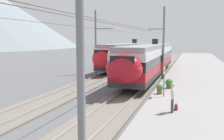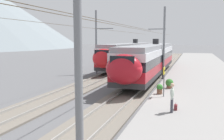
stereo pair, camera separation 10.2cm
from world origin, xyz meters
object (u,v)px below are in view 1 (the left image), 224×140
(potted_plant_by_shelter, at_px, (169,83))
(train_near_platform, at_px, (150,59))
(catenary_mast_far_side, at_px, (97,41))
(potted_plant_platform_edge, at_px, (160,88))
(platform_sign, at_px, (164,75))
(catenary_mast_mid, at_px, (162,42))
(passenger_walking, at_px, (173,96))
(catenary_mast_west, at_px, (77,60))
(handbag_beside_passenger, at_px, (176,107))
(train_far_track, at_px, (129,53))

(potted_plant_by_shelter, bearing_deg, train_near_platform, 20.88)
(catenary_mast_far_side, distance_m, potted_plant_platform_edge, 14.85)
(train_near_platform, distance_m, platform_sign, 11.33)
(catenary_mast_far_side, bearing_deg, potted_plant_platform_edge, -138.86)
(catenary_mast_mid, bearing_deg, passenger_walking, -170.82)
(train_near_platform, xyz_separation_m, catenary_mast_mid, (-0.84, -1.51, 1.93))
(catenary_mast_far_side, distance_m, potted_plant_by_shelter, 13.55)
(catenary_mast_west, xyz_separation_m, platform_sign, (10.97, -1.36, -1.92))
(potted_plant_platform_edge, height_order, potted_plant_by_shelter, potted_plant_by_shelter)
(platform_sign, xyz_separation_m, passenger_walking, (-3.69, -0.88, -0.63))
(catenary_mast_far_side, bearing_deg, catenary_mast_west, -159.34)
(train_near_platform, distance_m, catenary_mast_mid, 2.59)
(passenger_walking, distance_m, potted_plant_by_shelter, 6.93)
(potted_plant_platform_edge, distance_m, potted_plant_by_shelter, 2.46)
(catenary_mast_mid, relative_size, potted_plant_platform_edge, 59.52)
(potted_plant_by_shelter, bearing_deg, catenary_mast_far_side, 49.73)
(catenary_mast_mid, bearing_deg, handbag_beside_passenger, -169.67)
(train_far_track, height_order, potted_plant_by_shelter, train_far_track)
(catenary_mast_west, relative_size, platform_sign, 21.14)
(catenary_mast_west, xyz_separation_m, handbag_beside_passenger, (7.86, -2.42, -3.33))
(catenary_mast_mid, distance_m, catenary_mast_far_side, 8.68)
(catenary_mast_far_side, height_order, potted_plant_by_shelter, catenary_mast_far_side)
(catenary_mast_west, distance_m, potted_plant_by_shelter, 14.55)
(passenger_walking, bearing_deg, potted_plant_by_shelter, 6.42)
(platform_sign, bearing_deg, potted_plant_platform_edge, 26.70)
(passenger_walking, bearing_deg, catenary_mast_west, 162.87)
(train_far_track, distance_m, passenger_walking, 25.69)
(train_far_track, bearing_deg, catenary_mast_far_side, 167.14)
(passenger_walking, relative_size, potted_plant_by_shelter, 2.11)
(catenary_mast_west, xyz_separation_m, passenger_walking, (7.28, -2.24, -2.55))
(train_far_track, bearing_deg, train_near_platform, -152.07)
(passenger_walking, bearing_deg, train_far_track, 19.96)
(catenary_mast_mid, xyz_separation_m, handbag_beside_passenger, (-13.23, -2.41, -3.64))
(train_far_track, xyz_separation_m, catenary_mast_mid, (-10.32, -6.53, 1.93))
(train_far_track, xyz_separation_m, potted_plant_platform_edge, (-19.66, -7.50, -1.44))
(train_near_platform, relative_size, catenary_mast_mid, 0.54)
(handbag_beside_passenger, bearing_deg, train_near_platform, 15.57)
(handbag_beside_passenger, xyz_separation_m, potted_plant_by_shelter, (6.29, 0.95, 0.28))
(catenary_mast_far_side, bearing_deg, potted_plant_by_shelter, -130.27)
(passenger_walking, bearing_deg, catenary_mast_far_side, 35.07)
(catenary_mast_far_side, relative_size, passenger_walking, 26.78)
(train_near_platform, height_order, platform_sign, train_near_platform)
(platform_sign, distance_m, potted_plant_by_shelter, 3.38)
(train_near_platform, xyz_separation_m, train_far_track, (9.48, 5.03, 0.00))
(train_far_track, height_order, catenary_mast_west, catenary_mast_west)
(potted_plant_by_shelter, bearing_deg, train_far_track, 24.85)
(potted_plant_platform_edge, bearing_deg, handbag_beside_passenger, -159.54)
(train_far_track, relative_size, potted_plant_platform_edge, 33.35)
(handbag_beside_passenger, bearing_deg, potted_plant_by_shelter, 8.62)
(train_near_platform, distance_m, potted_plant_by_shelter, 8.45)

